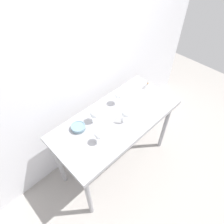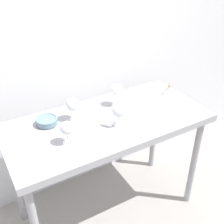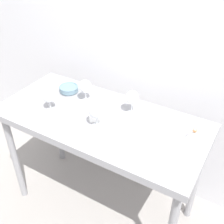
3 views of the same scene
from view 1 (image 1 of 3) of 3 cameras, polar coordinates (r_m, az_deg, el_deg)
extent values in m
plane|color=gray|center=(2.80, 0.96, -13.86)|extent=(6.00, 6.00, 0.00)
cube|color=silver|center=(2.08, -8.42, 13.19)|extent=(3.80, 0.04, 2.60)
cube|color=#939398|center=(2.07, 1.25, -1.89)|extent=(1.40, 0.64, 0.04)
cube|color=#939398|center=(1.95, 8.10, -7.13)|extent=(1.40, 0.01, 0.05)
cylinder|color=#939398|center=(2.15, -6.71, -22.92)|extent=(0.05, 0.05, 0.86)
cylinder|color=#939398|center=(2.67, 14.88, -3.98)|extent=(0.05, 0.05, 0.86)
cylinder|color=#939398|center=(2.37, -14.98, -13.82)|extent=(0.05, 0.05, 0.86)
cylinder|color=#939398|center=(2.85, 6.49, 1.73)|extent=(0.05, 0.05, 0.86)
cylinder|color=white|center=(2.03, 3.73, -2.36)|extent=(0.06, 0.06, 0.00)
cylinder|color=white|center=(2.01, 3.78, -1.67)|extent=(0.01, 0.01, 0.07)
sphere|color=white|center=(1.95, 3.89, -0.18)|extent=(0.10, 0.10, 0.10)
cylinder|color=maroon|center=(1.96, 3.86, -0.52)|extent=(0.07, 0.07, 0.02)
cylinder|color=white|center=(1.87, -3.61, -8.49)|extent=(0.07, 0.07, 0.00)
cylinder|color=white|center=(1.84, -3.67, -7.82)|extent=(0.01, 0.01, 0.07)
sphere|color=white|center=(1.78, -3.77, -6.50)|extent=(0.08, 0.08, 0.08)
cylinder|color=maroon|center=(1.79, -3.75, -6.78)|extent=(0.06, 0.06, 0.02)
cylinder|color=white|center=(2.20, 1.62, 2.56)|extent=(0.07, 0.07, 0.00)
cylinder|color=white|center=(2.17, 1.64, 3.41)|extent=(0.01, 0.01, 0.09)
sphere|color=white|center=(2.12, 1.69, 4.99)|extent=(0.09, 0.09, 0.09)
cylinder|color=maroon|center=(2.13, 1.68, 4.68)|extent=(0.06, 0.06, 0.02)
cylinder|color=white|center=(2.03, -4.90, -2.61)|extent=(0.06, 0.06, 0.00)
cylinder|color=white|center=(2.00, -4.97, -1.88)|extent=(0.01, 0.01, 0.07)
sphere|color=white|center=(1.94, -5.11, -0.40)|extent=(0.09, 0.09, 0.09)
cylinder|color=maroon|center=(1.95, -5.08, -0.72)|extent=(0.06, 0.06, 0.02)
cube|color=white|center=(2.25, 10.55, 2.87)|extent=(0.24, 0.28, 0.00)
cube|color=white|center=(2.07, -0.44, -1.03)|extent=(0.29, 0.30, 0.00)
cylinder|color=#4C4C4C|center=(1.99, -9.57, -4.74)|extent=(0.12, 0.12, 0.01)
cylinder|color=slate|center=(1.97, -9.64, -4.37)|extent=(0.14, 0.14, 0.04)
torus|color=slate|center=(1.96, -9.71, -4.04)|extent=(0.14, 0.14, 0.01)
cone|color=silver|center=(2.41, 10.08, 7.40)|extent=(0.11, 0.11, 0.07)
cylinder|color=#C17F4C|center=(2.38, 10.20, 8.16)|extent=(0.02, 0.02, 0.01)
cone|color=silver|center=(2.37, 10.28, 8.63)|extent=(0.02, 0.02, 0.04)
camera|label=2|loc=(0.70, 67.04, -41.95)|focal=45.86mm
camera|label=3|loc=(1.88, 54.46, 13.80)|focal=44.70mm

